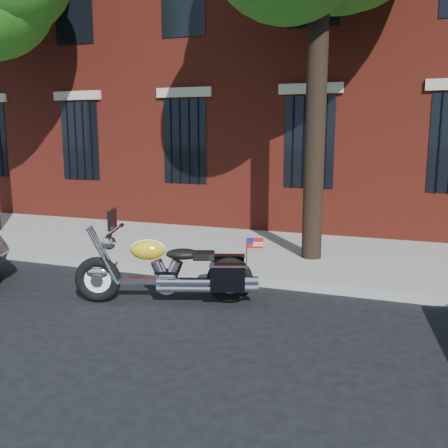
% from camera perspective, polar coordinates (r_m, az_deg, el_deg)
% --- Properties ---
extents(ground, '(120.00, 120.00, 0.00)m').
position_cam_1_polar(ground, '(6.81, 1.19, -10.31)').
color(ground, black).
rests_on(ground, ground).
extents(curb, '(40.00, 0.16, 0.15)m').
position_cam_1_polar(curb, '(8.03, 4.41, -6.52)').
color(curb, gray).
rests_on(curb, ground).
extents(sidewalk, '(40.00, 3.60, 0.15)m').
position_cam_1_polar(sidewalk, '(9.79, 7.40, -3.48)').
color(sidewalk, gray).
rests_on(sidewalk, ground).
extents(building, '(26.00, 10.08, 12.00)m').
position_cam_1_polar(building, '(16.61, 13.56, 22.59)').
color(building, maroon).
rests_on(building, ground).
extents(motorcycle, '(2.65, 1.29, 1.35)m').
position_cam_1_polar(motorcycle, '(7.17, -5.85, -5.46)').
color(motorcycle, black).
rests_on(motorcycle, ground).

